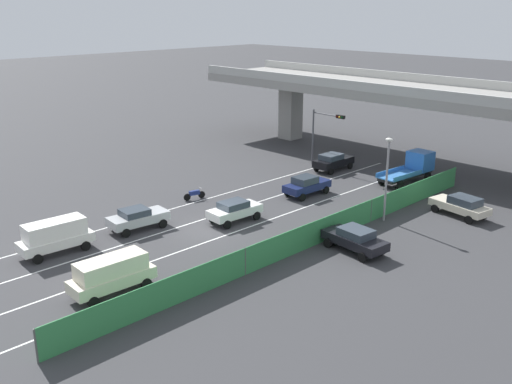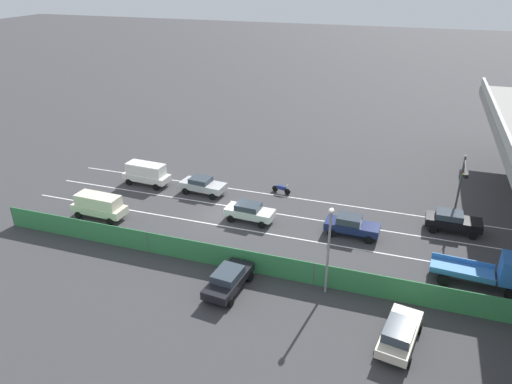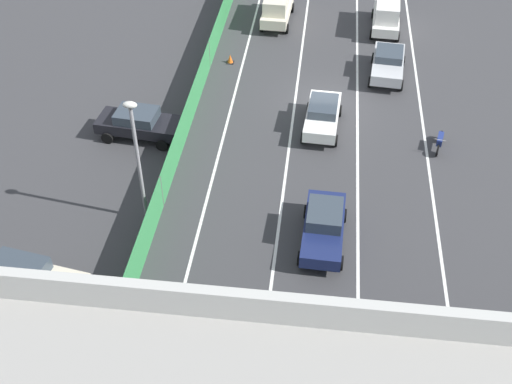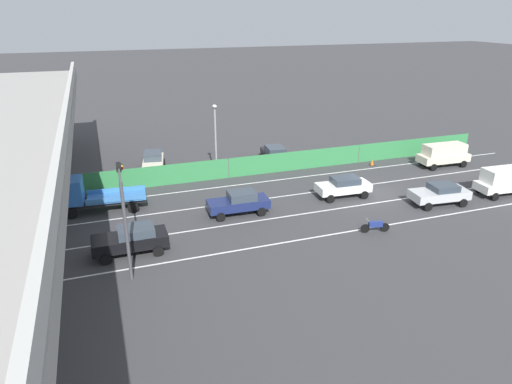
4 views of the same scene
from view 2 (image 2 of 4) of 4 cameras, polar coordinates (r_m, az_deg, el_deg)
ground_plane at (r=42.31m, az=-4.11°, el=-2.76°), size 300.00×300.00×0.00m
lane_line_left_edge at (r=45.81m, az=2.42°, el=-0.38°), size 0.14×42.84×0.01m
lane_line_mid_left at (r=42.74m, az=1.05°, el=-2.38°), size 0.14×42.84×0.01m
lane_line_mid_right at (r=39.76m, az=-0.53°, el=-4.68°), size 0.14×42.84×0.01m
lane_line_right_edge at (r=36.89m, az=-2.38°, el=-7.34°), size 0.14×42.84×0.01m
green_fence at (r=34.88m, az=-3.57°, el=-7.80°), size 0.10×38.94×1.76m
car_van_cream at (r=43.49m, az=-18.30°, el=-1.47°), size 2.11×4.88×2.12m
car_sedan_black at (r=42.53m, az=22.46°, el=-3.21°), size 2.03×4.41×1.69m
car_sedan_silver at (r=46.09m, az=-6.40°, el=0.87°), size 2.35×4.50×1.58m
car_sedan_navy at (r=39.53m, az=11.36°, el=-3.90°), size 2.06×4.43×1.69m
car_sedan_white at (r=40.89m, az=-0.80°, el=-2.33°), size 2.12×4.29×1.60m
car_van_white at (r=48.81m, az=-13.00°, el=2.26°), size 2.17×4.82×2.21m
flatbed_truck_blue at (r=36.37m, az=27.03°, el=-8.53°), size 2.59×6.30×2.62m
motorcycle at (r=46.07m, az=3.04°, el=0.40°), size 0.68×1.93×0.93m
parked_sedan_dark at (r=32.64m, az=-3.32°, el=-10.38°), size 4.62×2.39×1.61m
parked_sedan_cream at (r=29.71m, az=16.81°, el=-15.86°), size 4.77×2.59×1.64m
traffic_light at (r=42.71m, az=23.47°, el=1.33°), size 4.01×0.46×5.65m
street_lamp at (r=31.08m, az=8.73°, el=-5.98°), size 0.60×0.36×6.37m
traffic_cone at (r=39.03m, az=-12.89°, el=-5.60°), size 0.47×0.47×0.56m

